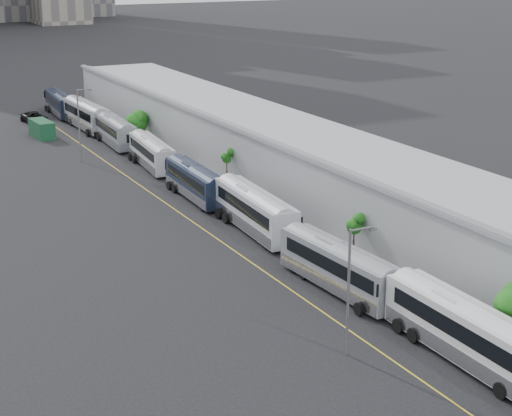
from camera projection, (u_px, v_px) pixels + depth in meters
sidewalk at (365, 248)px, 75.67m from camera, size 10.00×170.00×0.12m
lane_line at (260, 268)px, 71.10m from camera, size 0.12×160.00×0.02m
depot at (403, 205)px, 76.41m from camera, size 12.45×160.40×7.20m
bus_2 at (465, 336)px, 54.79m from camera, size 3.04×13.76×4.01m
bus_3 at (340, 271)px, 66.00m from camera, size 3.34×13.10×3.79m
bus_4 at (255, 214)px, 79.88m from camera, size 3.59×13.88×4.02m
bus_5 at (196, 185)px, 90.52m from camera, size 2.96×12.33×3.58m
bus_6 at (152, 155)px, 103.47m from camera, size 3.53×12.43×3.58m
bus_7 at (115, 133)px, 115.60m from camera, size 3.20×13.01×3.77m
bus_8 at (87, 118)px, 125.57m from camera, size 3.18×14.00×4.07m
bus_9 at (60, 106)px, 136.29m from camera, size 3.20×12.56×3.64m
tree_2 at (354, 226)px, 71.40m from camera, size 1.30×1.30×4.03m
tree_3 at (227, 159)px, 92.94m from camera, size 1.02×1.02×4.27m
tree_4 at (136, 120)px, 115.21m from camera, size 2.94×2.94×4.84m
street_lamp_near at (351, 283)px, 54.56m from camera, size 2.04×0.22×8.66m
street_lamp_far at (80, 120)px, 105.31m from camera, size 2.04×0.22×9.09m
shipping_container at (42, 129)px, 120.22m from camera, size 2.56×5.82×2.42m
suv at (35, 118)px, 130.29m from camera, size 3.51×6.34×1.68m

